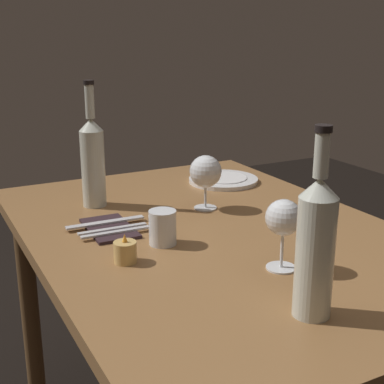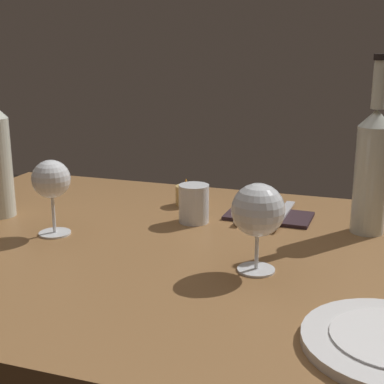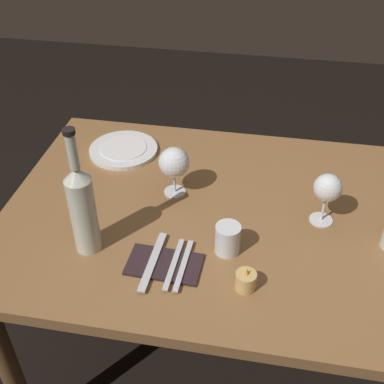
# 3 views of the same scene
# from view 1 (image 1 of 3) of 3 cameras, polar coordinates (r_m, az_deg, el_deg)

# --- Properties ---
(dining_table) EXTENTS (1.30, 0.90, 0.74)m
(dining_table) POSITION_cam_1_polar(r_m,az_deg,el_deg) (1.45, 2.25, -7.36)
(dining_table) COLOR olive
(dining_table) RESTS_ON ground
(wine_glass_left) EXTENTS (0.09, 0.09, 0.16)m
(wine_glass_left) POSITION_cam_1_polar(r_m,az_deg,el_deg) (1.56, 1.42, 2.05)
(wine_glass_left) COLOR white
(wine_glass_left) RESTS_ON dining_table
(wine_glass_right) EXTENTS (0.08, 0.08, 0.16)m
(wine_glass_right) POSITION_cam_1_polar(r_m,az_deg,el_deg) (1.18, 9.48, -2.83)
(wine_glass_right) COLOR white
(wine_glass_right) RESTS_ON dining_table
(wine_bottle) EXTENTS (0.07, 0.07, 0.35)m
(wine_bottle) POSITION_cam_1_polar(r_m,az_deg,el_deg) (0.99, 12.72, -5.31)
(wine_bottle) COLOR silver
(wine_bottle) RESTS_ON dining_table
(wine_bottle_second) EXTENTS (0.07, 0.07, 0.36)m
(wine_bottle_second) POSITION_cam_1_polar(r_m,az_deg,el_deg) (1.60, -10.28, 3.37)
(wine_bottle_second) COLOR silver
(wine_bottle_second) RESTS_ON dining_table
(water_tumbler) EXTENTS (0.07, 0.07, 0.08)m
(water_tumbler) POSITION_cam_1_polar(r_m,az_deg,el_deg) (1.32, -3.07, -3.89)
(water_tumbler) COLOR white
(water_tumbler) RESTS_ON dining_table
(votive_candle) EXTENTS (0.05, 0.05, 0.07)m
(votive_candle) POSITION_cam_1_polar(r_m,az_deg,el_deg) (1.23, -6.96, -6.26)
(votive_candle) COLOR #DBB266
(votive_candle) RESTS_ON dining_table
(dinner_plate) EXTENTS (0.23, 0.23, 0.02)m
(dinner_plate) POSITION_cam_1_polar(r_m,az_deg,el_deg) (1.86, 3.27, 1.28)
(dinner_plate) COLOR white
(dinner_plate) RESTS_ON dining_table
(folded_napkin) EXTENTS (0.19, 0.12, 0.01)m
(folded_napkin) POSITION_cam_1_polar(r_m,az_deg,el_deg) (1.44, -8.58, -3.74)
(folded_napkin) COLOR #2D1E23
(folded_napkin) RESTS_ON dining_table
(fork_inner) EXTENTS (0.02, 0.18, 0.00)m
(fork_inner) POSITION_cam_1_polar(r_m,az_deg,el_deg) (1.41, -8.25, -3.81)
(fork_inner) COLOR silver
(fork_inner) RESTS_ON folded_napkin
(fork_outer) EXTENTS (0.02, 0.18, 0.00)m
(fork_outer) POSITION_cam_1_polar(r_m,az_deg,el_deg) (1.39, -7.90, -4.14)
(fork_outer) COLOR silver
(fork_outer) RESTS_ON folded_napkin
(table_knife) EXTENTS (0.03, 0.21, 0.00)m
(table_knife) POSITION_cam_1_polar(r_m,az_deg,el_deg) (1.46, -8.98, -3.13)
(table_knife) COLOR silver
(table_knife) RESTS_ON folded_napkin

